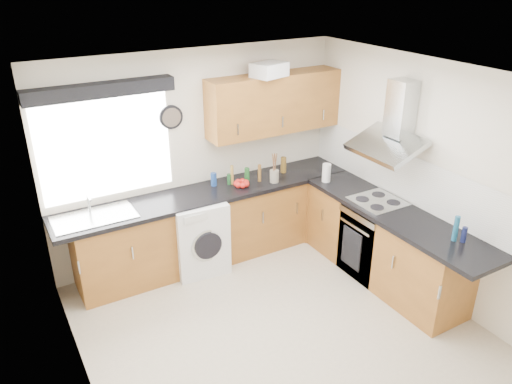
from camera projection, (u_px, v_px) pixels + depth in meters
ground_plane at (277, 327)px, 5.02m from camera, size 3.60×3.60×0.00m
ceiling at (282, 78)px, 3.97m from camera, size 3.60×3.60×0.02m
wall_back at (198, 156)px, 5.91m from camera, size 3.60×0.02×2.50m
wall_front at (435, 334)px, 3.08m from camera, size 3.60×0.02×2.50m
wall_left at (73, 274)px, 3.68m from camera, size 0.02×3.60×2.50m
wall_right at (422, 178)px, 5.31m from camera, size 0.02×3.60×2.50m
window at (106, 147)px, 5.30m from camera, size 1.40×0.02×1.10m
window_blind at (100, 90)px, 4.96m from camera, size 1.50×0.18×0.14m
splashback at (400, 175)px, 5.57m from camera, size 0.01×3.00×0.54m
base_cab_back at (203, 229)px, 5.98m from camera, size 3.00×0.58×0.86m
base_cab_corner at (312, 200)px, 6.70m from camera, size 0.60×0.60×0.86m
base_cab_right at (383, 245)px, 5.64m from camera, size 0.58×2.10×0.86m
worktop_back at (210, 193)px, 5.83m from camera, size 3.60×0.62×0.05m
worktop_right at (397, 215)px, 5.33m from camera, size 0.62×2.42×0.05m
sink at (94, 214)px, 5.19m from camera, size 0.84×0.46×0.10m
oven at (373, 240)px, 5.76m from camera, size 0.56×0.58×0.85m
hob_plate at (378, 201)px, 5.55m from camera, size 0.52×0.52×0.01m
extractor_hood at (393, 126)px, 5.24m from camera, size 0.52×0.78×0.66m
upper_cabinets at (274, 103)px, 5.97m from camera, size 1.70×0.35×0.70m
washing_machine at (197, 234)px, 5.83m from camera, size 0.65×0.63×0.89m
wall_clock at (172, 118)px, 5.52m from camera, size 0.27×0.04×0.27m
casserole at (269, 70)px, 5.64m from camera, size 0.45×0.38×0.16m
storage_box at (265, 71)px, 5.74m from camera, size 0.27×0.25×0.10m
utensil_pot at (274, 176)px, 6.03m from camera, size 0.13×0.13×0.15m
kitchen_roll at (326, 173)px, 6.03m from camera, size 0.12×0.12×0.22m
tomato_cluster at (242, 183)px, 5.92m from camera, size 0.19×0.19×0.07m
jar_0 at (229, 179)px, 5.97m from camera, size 0.05×0.05×0.13m
jar_1 at (259, 173)px, 6.03m from camera, size 0.04×0.04×0.22m
jar_2 at (247, 174)px, 6.06m from camera, size 0.06×0.06×0.16m
jar_3 at (283, 165)px, 6.29m from camera, size 0.07×0.07×0.20m
jar_4 at (232, 175)px, 5.95m from camera, size 0.04×0.04×0.24m
jar_5 at (214, 179)px, 5.93m from camera, size 0.07×0.07×0.16m
bottle_0 at (464, 235)px, 4.73m from camera, size 0.05×0.05×0.16m
bottle_1 at (456, 228)px, 4.73m from camera, size 0.05×0.05×0.26m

